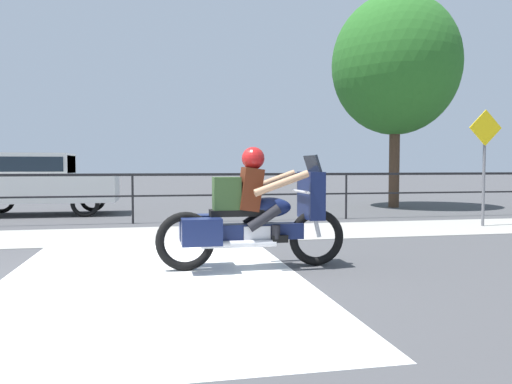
# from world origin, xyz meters

# --- Properties ---
(ground_plane) EXTENTS (120.00, 120.00, 0.00)m
(ground_plane) POSITION_xyz_m (0.00, 0.00, 0.00)
(ground_plane) COLOR #424244
(sidewalk_band) EXTENTS (44.00, 2.40, 0.01)m
(sidewalk_band) POSITION_xyz_m (0.00, 3.40, 0.01)
(sidewalk_band) COLOR #99968E
(sidewalk_band) RESTS_ON ground
(crosswalk_band) EXTENTS (3.41, 6.00, 0.01)m
(crosswalk_band) POSITION_xyz_m (0.46, -0.20, 0.00)
(crosswalk_band) COLOR silver
(crosswalk_band) RESTS_ON ground
(fence_railing) EXTENTS (36.00, 0.05, 1.14)m
(fence_railing) POSITION_xyz_m (0.00, 5.40, 0.90)
(fence_railing) COLOR black
(fence_railing) RESTS_ON ground
(motorcycle) EXTENTS (2.44, 0.76, 1.54)m
(motorcycle) POSITION_xyz_m (1.71, 0.05, 0.69)
(motorcycle) COLOR black
(motorcycle) RESTS_ON ground
(parked_car) EXTENTS (3.91, 1.73, 1.64)m
(parked_car) POSITION_xyz_m (-2.55, 7.92, 0.93)
(parked_car) COLOR silver
(parked_car) RESTS_ON ground
(street_sign) EXTENTS (0.77, 0.06, 2.50)m
(street_sign) POSITION_xyz_m (7.42, 3.36, 1.59)
(street_sign) COLOR slate
(street_sign) RESTS_ON ground
(tree_behind_sign) EXTENTS (3.95, 3.95, 6.62)m
(tree_behind_sign) POSITION_xyz_m (7.87, 8.36, 4.44)
(tree_behind_sign) COLOR #473323
(tree_behind_sign) RESTS_ON ground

